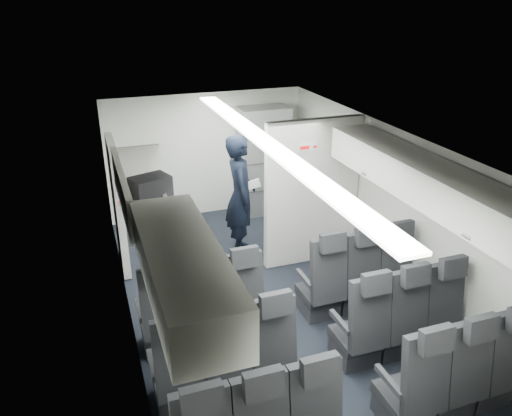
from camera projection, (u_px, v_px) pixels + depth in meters
cabin_shell at (267, 222)px, 6.04m from camera, size 3.41×6.01×2.16m
seat_row_front at (282, 296)px, 5.87m from camera, size 3.33×0.56×1.24m
seat_row_mid at (315, 343)px, 5.09m from camera, size 3.33×0.56×1.24m
seat_row_rear at (361, 407)px, 4.32m from camera, size 3.33×0.56×1.24m
overhead_bin_left_rear at (183, 270)px, 3.59m from camera, size 0.53×1.80×0.40m
overhead_bin_left_front_open at (145, 199)px, 5.14m from camera, size 0.64×1.70×0.72m
overhead_bin_right_rear at (493, 216)px, 4.44m from camera, size 0.53×1.80×0.40m
overhead_bin_right_front at (384, 159)px, 5.95m from camera, size 0.53×1.70×0.40m
bulkhead_partition at (312, 193)px, 7.05m from camera, size 1.40×0.15×2.13m
galley_unit at (263, 161)px, 8.75m from camera, size 0.85×0.52×1.90m
boarding_door at (118, 205)px, 6.95m from camera, size 0.12×1.27×1.86m
flight_attendant at (241, 196)px, 7.33m from camera, size 0.56×0.75×1.86m
carry_on_bag at (151, 187)px, 5.30m from camera, size 0.47×0.39×0.24m
papers at (254, 184)px, 7.27m from camera, size 0.18×0.05×0.13m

